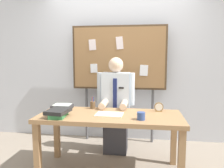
# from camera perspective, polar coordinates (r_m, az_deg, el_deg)

# --- Properties ---
(back_wall) EXTENTS (6.40, 0.08, 2.70)m
(back_wall) POSITION_cam_1_polar(r_m,az_deg,el_deg) (3.81, 2.11, 5.95)
(back_wall) COLOR silver
(back_wall) RESTS_ON ground_plane
(desk) EXTENTS (1.73, 0.71, 0.73)m
(desk) POSITION_cam_1_polar(r_m,az_deg,el_deg) (2.73, -0.52, -9.67)
(desk) COLOR #9E754C
(desk) RESTS_ON ground_plane
(person) EXTENTS (0.55, 0.56, 1.41)m
(person) POSITION_cam_1_polar(r_m,az_deg,el_deg) (3.28, 0.97, -6.40)
(person) COLOR #2D2D33
(person) RESTS_ON ground_plane
(bulletin_board) EXTENTS (1.53, 0.09, 1.92)m
(bulletin_board) POSITION_cam_1_polar(r_m,az_deg,el_deg) (3.61, 1.79, 6.44)
(bulletin_board) COLOR #4C3823
(bulletin_board) RESTS_ON ground_plane
(book_stack) EXTENTS (0.25, 0.32, 0.09)m
(book_stack) POSITION_cam_1_polar(r_m,az_deg,el_deg) (2.66, -13.66, -7.21)
(book_stack) COLOR #337F47
(book_stack) RESTS_ON desk
(open_notebook) EXTENTS (0.33, 0.24, 0.01)m
(open_notebook) POSITION_cam_1_polar(r_m,az_deg,el_deg) (2.68, -0.69, -7.83)
(open_notebook) COLOR #F4EFCC
(open_notebook) RESTS_ON desk
(desk_clock) EXTENTS (0.12, 0.04, 0.12)m
(desk_clock) POSITION_cam_1_polar(r_m,az_deg,el_deg) (2.90, 11.98, -5.92)
(desk_clock) COLOR olive
(desk_clock) RESTS_ON desk
(coffee_mug) EXTENTS (0.09, 0.09, 0.09)m
(coffee_mug) POSITION_cam_1_polar(r_m,az_deg,el_deg) (2.49, 7.51, -8.18)
(coffee_mug) COLOR #334C8C
(coffee_mug) RESTS_ON desk
(pen_holder) EXTENTS (0.07, 0.07, 0.16)m
(pen_holder) POSITION_cam_1_polar(r_m,az_deg,el_deg) (3.00, -4.98, -5.41)
(pen_holder) COLOR brown
(pen_holder) RESTS_ON desk
(paper_tray) EXTENTS (0.26, 0.20, 0.06)m
(paper_tray) POSITION_cam_1_polar(r_m,az_deg,el_deg) (3.07, -12.72, -5.69)
(paper_tray) COLOR #333338
(paper_tray) RESTS_ON desk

